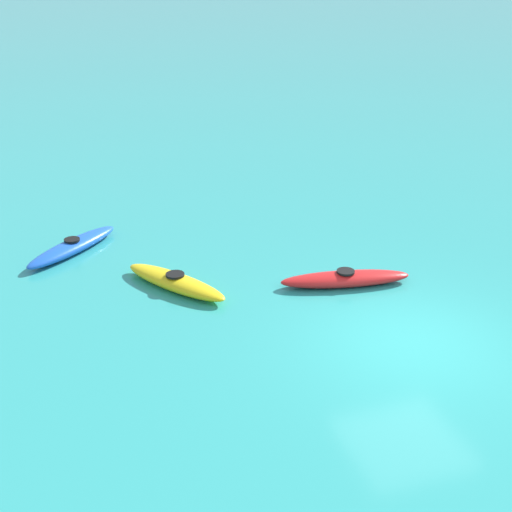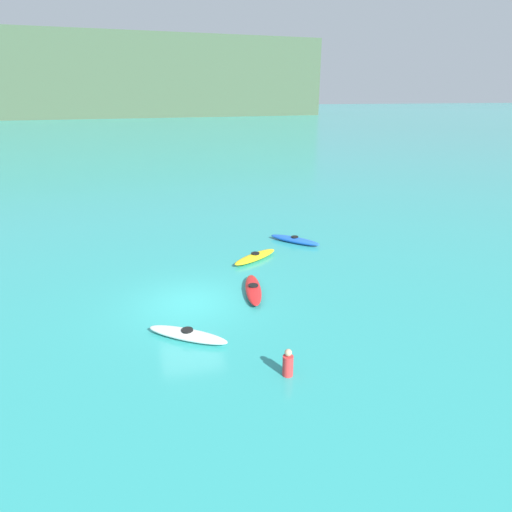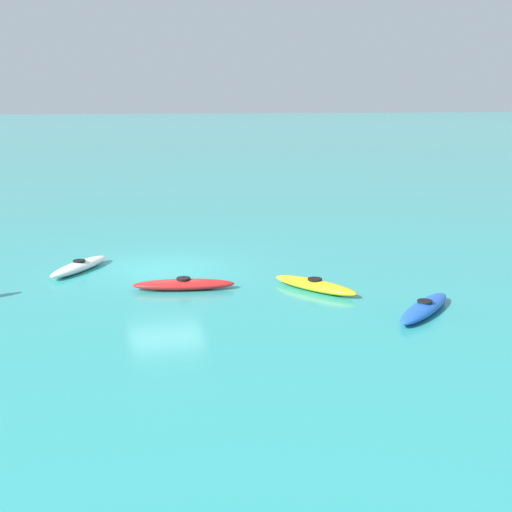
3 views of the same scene
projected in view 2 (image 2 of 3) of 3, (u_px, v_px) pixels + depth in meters
ground_plane at (189, 303)px, 17.59m from camera, size 600.00×600.00×0.00m
headland_cliff at (125, 77)px, 156.57m from camera, size 136.80×48.87×25.99m
kayak_white at (188, 335)px, 14.96m from camera, size 2.78×2.24×0.37m
kayak_yellow at (255, 257)px, 22.05m from camera, size 2.79×2.16×0.37m
kayak_blue at (295, 240)px, 24.58m from camera, size 2.49×2.71×0.37m
kayak_red at (253, 289)px, 18.40m from camera, size 1.21×3.09×0.37m
person_near_shore at (288, 364)px, 12.96m from camera, size 0.38×0.38×0.88m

